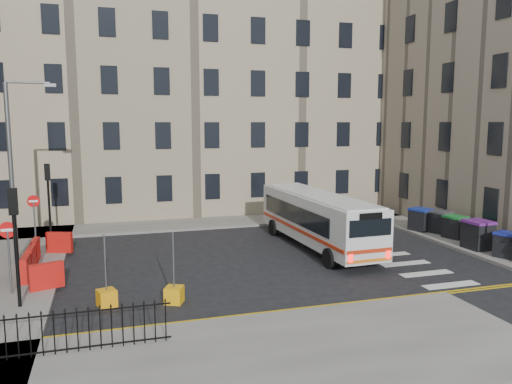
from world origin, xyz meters
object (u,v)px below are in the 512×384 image
wheelie_bin_a (508,245)px  wheelie_bin_b (478,235)px  bollard_yellow (107,298)px  wheelie_bin_d (440,222)px  wheelie_bin_c (455,227)px  bus (317,217)px  streetlamp (11,170)px  wheelie_bin_e (421,219)px  bollard_chevron (174,295)px

wheelie_bin_a → wheelie_bin_b: (-0.20, 1.74, 0.13)m
bollard_yellow → wheelie_bin_d: bearing=18.6°
wheelie_bin_c → wheelie_bin_d: bearing=72.1°
wheelie_bin_d → bus: bearing=165.8°
streetlamp → wheelie_bin_e: (21.56, 0.58, -3.53)m
streetlamp → bus: streetlamp is taller
streetlamp → wheelie_bin_b: size_ratio=5.67×
wheelie_bin_d → wheelie_bin_e: size_ratio=0.98×
wheelie_bin_c → wheelie_bin_d: size_ratio=0.94×
wheelie_bin_e → bollard_yellow: size_ratio=2.41×
streetlamp → wheelie_bin_c: size_ratio=6.12×
wheelie_bin_c → wheelie_bin_e: bearing=89.7°
streetlamp → wheelie_bin_d: 22.51m
bollard_yellow → streetlamp: bearing=120.9°
wheelie_bin_d → wheelie_bin_c: bearing=-110.4°
streetlamp → wheelie_bin_e: 21.86m
wheelie_bin_c → wheelie_bin_a: bearing=-110.3°
wheelie_bin_b → wheelie_bin_c: wheelie_bin_b is taller
bus → wheelie_bin_a: (7.55, -4.83, -0.83)m
wheelie_bin_e → wheelie_bin_d: bearing=-71.2°
wheelie_bin_c → wheelie_bin_d: 1.37m
wheelie_bin_d → bollard_chevron: size_ratio=2.35×
wheelie_bin_e → bollard_yellow: 19.05m
wheelie_bin_a → bollard_chevron: bearing=160.7°
wheelie_bin_b → bollard_yellow: 18.01m
bollard_yellow → wheelie_bin_b: bearing=8.0°
bus → wheelie_bin_a: bearing=-34.8°
streetlamp → wheelie_bin_a: size_ratio=6.06×
wheelie_bin_a → bollard_chevron: 15.75m
wheelie_bin_b → streetlamp: bearing=166.7°
streetlamp → wheelie_bin_e: streetlamp is taller
bus → wheelie_bin_c: bearing=-7.7°
bus → wheelie_bin_d: bearing=2.2°
wheelie_bin_d → bollard_yellow: wheelie_bin_d is taller
bollard_chevron → wheelie_bin_a: bearing=4.0°
streetlamp → wheelie_bin_d: (22.23, -0.26, -3.55)m
bollard_yellow → bus: bearing=28.1°
bollard_chevron → wheelie_bin_d: bearing=22.2°
wheelie_bin_c → bollard_chevron: 16.83m
wheelie_bin_b → bollard_chevron: 15.78m
wheelie_bin_a → wheelie_bin_c: 4.08m
bus → wheelie_bin_e: size_ratio=7.03×
wheelie_bin_a → bollard_yellow: wheelie_bin_a is taller
wheelie_bin_a → wheelie_bin_c: size_ratio=1.01×
wheelie_bin_b → wheelie_bin_c: (0.50, 2.33, -0.11)m
wheelie_bin_a → bollard_yellow: 18.04m
wheelie_bin_e → bollard_yellow: wheelie_bin_e is taller
wheelie_bin_b → bollard_chevron: (-15.51, -2.85, -0.57)m
wheelie_bin_a → wheelie_bin_d: (0.34, 5.44, 0.05)m
wheelie_bin_e → wheelie_bin_a: bearing=-106.7°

